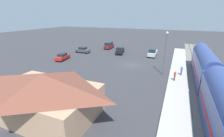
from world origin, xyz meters
TOP-DOWN VIEW (x-y plane):
  - ground_plane at (0.00, 0.00)m, footprint 200.00×200.00m
  - railway_track at (-14.00, 0.00)m, footprint 4.80×70.00m
  - platform at (-10.00, 0.00)m, footprint 3.20×46.00m
  - passenger_train at (-14.00, 11.46)m, footprint 2.93×35.13m
  - station_building at (4.00, 22.00)m, footprint 12.47×8.15m
  - pedestrian_on_platform at (-9.38, 6.54)m, footprint 0.36×0.36m
  - pedestrian_waiting_far at (-10.42, 3.22)m, footprint 0.36×0.36m
  - pickup_black at (6.49, -9.64)m, footprint 2.98×5.68m
  - sedan_red at (17.65, 2.69)m, footprint 2.55×4.74m
  - suv_maroon at (12.50, -15.07)m, footprint 2.11×4.96m
  - pickup_silver at (-3.04, -10.14)m, footprint 1.97×5.40m
  - sedan_charcoal at (17.43, -6.34)m, footprint 4.58×2.43m
  - light_pole_near_platform at (-7.20, 3.69)m, footprint 0.44×0.44m

SIDE VIEW (x-z plane):
  - ground_plane at x=0.00m, z-range 0.00..0.00m
  - railway_track at x=-14.00m, z-range -0.06..0.24m
  - platform at x=-10.00m, z-range 0.00..0.30m
  - sedan_red at x=17.65m, z-range 0.01..1.75m
  - sedan_charcoal at x=17.43m, z-range 0.01..1.75m
  - pickup_black at x=6.49m, z-range -0.04..2.10m
  - pickup_silver at x=-3.04m, z-range -0.04..2.10m
  - suv_maroon at x=12.50m, z-range 0.04..2.26m
  - pedestrian_on_platform at x=-9.38m, z-range 0.43..2.14m
  - pedestrian_waiting_far at x=-10.42m, z-range 0.43..2.14m
  - station_building at x=4.00m, z-range 0.10..5.10m
  - passenger_train at x=-14.00m, z-range 0.37..5.35m
  - light_pole_near_platform at x=-7.20m, z-range 1.02..9.21m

